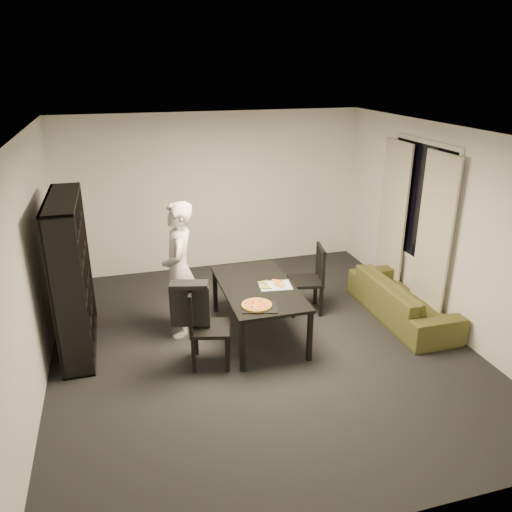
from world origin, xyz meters
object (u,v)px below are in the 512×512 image
object	(u,v)px
baking_tray	(260,307)
bookshelf	(72,275)
person	(179,270)
chair_left	(202,321)
chair_right	(312,275)
dining_table	(258,291)
pepperoni_pizza	(257,305)
sofa	(402,299)

from	to	relation	value
baking_tray	bookshelf	bearing A→B (deg)	156.55
bookshelf	person	size ratio (longest dim) A/B	1.08
chair_left	person	world-z (taller)	person
bookshelf	chair_right	bearing A→B (deg)	1.63
dining_table	chair_right	size ratio (longest dim) A/B	1.68
bookshelf	baking_tray	world-z (taller)	bookshelf
bookshelf	dining_table	world-z (taller)	bookshelf
person	baking_tray	bearing A→B (deg)	51.05
bookshelf	person	world-z (taller)	bookshelf
bookshelf	chair_left	distance (m)	1.67
chair_left	pepperoni_pizza	bearing A→B (deg)	-82.06
pepperoni_pizza	bookshelf	bearing A→B (deg)	156.64
chair_left	chair_right	world-z (taller)	chair_right
bookshelf	sofa	size ratio (longest dim) A/B	1.01
chair_left	person	distance (m)	0.87
chair_left	person	size ratio (longest dim) A/B	0.55
bookshelf	baking_tray	size ratio (longest dim) A/B	4.75
chair_right	chair_left	bearing A→B (deg)	-51.72
sofa	bookshelf	bearing A→B (deg)	84.15
sofa	dining_table	bearing A→B (deg)	87.19
chair_right	person	world-z (taller)	person
bookshelf	chair_left	size ratio (longest dim) A/B	1.98
bookshelf	pepperoni_pizza	xyz separation A→B (m)	(2.03, -0.88, -0.25)
dining_table	bookshelf	bearing A→B (deg)	171.38
chair_right	baking_tray	size ratio (longest dim) A/B	2.42
dining_table	sofa	bearing A→B (deg)	-2.81
dining_table	chair_left	distance (m)	0.94
sofa	baking_tray	bearing A→B (deg)	101.92
baking_tray	pepperoni_pizza	size ratio (longest dim) A/B	1.14
bookshelf	person	distance (m)	1.27
bookshelf	chair_right	size ratio (longest dim) A/B	1.97
bookshelf	baking_tray	bearing A→B (deg)	-23.45
chair_left	pepperoni_pizza	distance (m)	0.65
chair_left	pepperoni_pizza	world-z (taller)	chair_left
baking_tray	pepperoni_pizza	world-z (taller)	pepperoni_pizza
bookshelf	pepperoni_pizza	world-z (taller)	bookshelf
dining_table	person	distance (m)	1.03
chair_right	sofa	world-z (taller)	chair_right
chair_left	baking_tray	xyz separation A→B (m)	(0.66, -0.08, 0.14)
dining_table	chair_left	xyz separation A→B (m)	(-0.80, -0.48, -0.07)
chair_right	baking_tray	distance (m)	1.44
bookshelf	person	bearing A→B (deg)	-0.96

